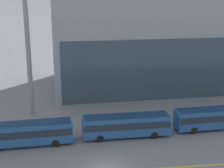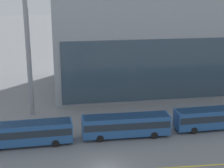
{
  "view_description": "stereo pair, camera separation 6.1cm",
  "coord_description": "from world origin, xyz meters",
  "views": [
    {
      "loc": [
        -5.16,
        -34.65,
        20.29
      ],
      "look_at": [
        4.35,
        21.27,
        4.0
      ],
      "focal_mm": 55.0,
      "sensor_mm": 36.0,
      "label": 1
    },
    {
      "loc": [
        -5.1,
        -34.66,
        20.29
      ],
      "look_at": [
        4.35,
        21.27,
        4.0
      ],
      "focal_mm": 55.0,
      "sensor_mm": 36.0,
      "label": 2
    }
  ],
  "objects": [
    {
      "name": "shuttle_bus_1",
      "position": [
        -9.35,
        7.98,
        1.84
      ],
      "size": [
        12.18,
        2.91,
        3.11
      ],
      "rotation": [
        0.0,
        0.0,
        0.02
      ],
      "color": "#285693",
      "rests_on": "ground_plane"
    },
    {
      "name": "airliner_at_gate_far",
      "position": [
        15.51,
        42.18,
        4.65
      ],
      "size": [
        35.23,
        34.22,
        12.38
      ],
      "rotation": [
        0.0,
        0.0,
        1.34
      ],
      "color": "silver",
      "rests_on": "ground_plane"
    },
    {
      "name": "shuttle_bus_3",
      "position": [
        17.63,
        8.99,
        1.84
      ],
      "size": [
        12.17,
        2.87,
        3.11
      ],
      "rotation": [
        0.0,
        0.0,
        0.02
      ],
      "color": "#285693",
      "rests_on": "ground_plane"
    },
    {
      "name": "shuttle_bus_2",
      "position": [
        4.14,
        8.41,
        1.84
      ],
      "size": [
        12.17,
        2.91,
        3.11
      ],
      "rotation": [
        0.0,
        0.0,
        -0.02
      ],
      "color": "#285693",
      "rests_on": "ground_plane"
    },
    {
      "name": "floodlight_mast",
      "position": [
        -9.2,
        19.71,
        17.59
      ],
      "size": [
        2.52,
        2.52,
        30.06
      ],
      "color": "gray",
      "rests_on": "ground_plane"
    },
    {
      "name": "lane_stripe_0",
      "position": [
        10.64,
        -0.94,
        0.0
      ],
      "size": [
        10.1,
        0.73,
        0.01
      ],
      "primitive_type": "cube",
      "rotation": [
        0.0,
        0.0,
        -0.05
      ],
      "color": "yellow",
      "rests_on": "ground_plane"
    }
  ]
}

